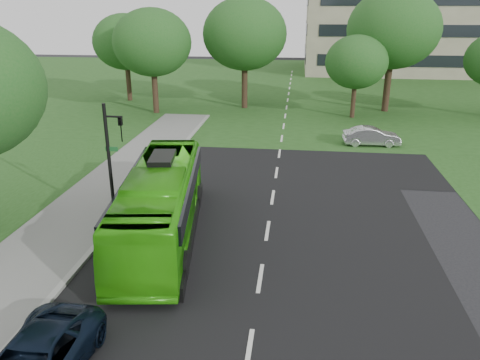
{
  "coord_description": "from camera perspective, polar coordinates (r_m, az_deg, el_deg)",
  "views": [
    {
      "loc": [
        1.12,
        -17.14,
        9.57
      ],
      "look_at": [
        -1.53,
        4.17,
        1.6
      ],
      "focal_mm": 35.0,
      "sensor_mm": 36.0,
      "label": 1
    }
  ],
  "objects": [
    {
      "name": "ground",
      "position": [
        19.66,
        2.97,
        -8.8
      ],
      "size": [
        160.0,
        160.0,
        0.0
      ],
      "primitive_type": "plane",
      "color": "black",
      "rests_on": "ground"
    },
    {
      "name": "street_surfaces",
      "position": [
        41.04,
        4.85,
        6.84
      ],
      "size": [
        120.0,
        120.0,
        0.15
      ],
      "color": "black",
      "rests_on": "ground"
    },
    {
      "name": "tree_park_a",
      "position": [
        45.32,
        -10.66,
        16.14
      ],
      "size": [
        7.21,
        7.21,
        9.58
      ],
      "color": "black",
      "rests_on": "ground"
    },
    {
      "name": "tree_park_b",
      "position": [
        46.87,
        0.58,
        17.36
      ],
      "size": [
        8.05,
        8.05,
        10.56
      ],
      "color": "black",
      "rests_on": "ground"
    },
    {
      "name": "tree_park_c",
      "position": [
        43.88,
        14.02,
        13.77
      ],
      "size": [
        5.52,
        5.52,
        7.33
      ],
      "color": "black",
      "rests_on": "ground"
    },
    {
      "name": "tree_park_d",
      "position": [
        47.42,
        18.19,
        17.05
      ],
      "size": [
        8.51,
        8.51,
        11.26
      ],
      "color": "black",
      "rests_on": "ground"
    },
    {
      "name": "tree_park_f",
      "position": [
        52.32,
        -13.8,
        16.03
      ],
      "size": [
        6.75,
        6.75,
        9.01
      ],
      "color": "black",
      "rests_on": "ground"
    },
    {
      "name": "bus",
      "position": [
        20.6,
        -9.64,
        -2.76
      ],
      "size": [
        4.16,
        11.61,
        3.16
      ],
      "primitive_type": "imported",
      "rotation": [
        0.0,
        0.0,
        0.13
      ],
      "color": "#39BD13",
      "rests_on": "ground"
    },
    {
      "name": "sedan",
      "position": [
        35.69,
        15.72,
        5.16
      ],
      "size": [
        4.15,
        1.63,
        1.34
      ],
      "primitive_type": "imported",
      "rotation": [
        0.0,
        0.0,
        1.62
      ],
      "color": "#BBBCC0",
      "rests_on": "ground"
    },
    {
      "name": "traffic_light",
      "position": [
        21.71,
        -15.28,
        2.92
      ],
      "size": [
        0.91,
        0.24,
        5.66
      ],
      "rotation": [
        0.0,
        0.0,
        0.05
      ],
      "color": "black",
      "rests_on": "ground"
    }
  ]
}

